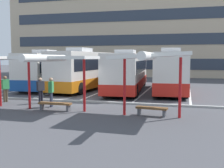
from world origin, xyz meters
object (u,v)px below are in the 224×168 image
Objects in this scene: coach_bus_1 at (86,70)px; waiting_shelter_1 at (53,59)px; coach_bus_3 at (170,72)px; waiting_passenger_2 at (5,87)px; coach_bus_2 at (128,72)px; waiting_shelter_2 at (151,57)px; waiting_passenger_1 at (51,90)px; bench_2 at (152,109)px; coach_bus_0 at (51,71)px; bench_1 at (55,104)px; waiting_passenger_0 at (41,89)px.

coach_bus_1 reaches higher than waiting_shelter_1.
coach_bus_3 reaches higher than waiting_passenger_2.
coach_bus_2 reaches higher than waiting_passenger_2.
waiting_shelter_2 is at bearing -13.47° from waiting_passenger_2.
waiting_passenger_2 is at bearing 166.50° from waiting_passenger_1.
waiting_passenger_1 is (-6.42, -9.40, -0.68)m from coach_bus_3.
coach_bus_0 is at bearing 136.12° from bench_2.
coach_bus_2 is at bearing 79.48° from bench_1.
waiting_passenger_1 is at bearing -62.64° from coach_bus_0.
coach_bus_2 is at bearing 108.06° from bench_2.
coach_bus_3 reaches higher than waiting_shelter_1.
coach_bus_1 is at bearing 124.20° from waiting_shelter_2.
bench_2 is at bearing 90.00° from waiting_shelter_2.
coach_bus_2 is 6.56× the size of bench_1.
bench_2 is at bearing -0.11° from bench_1.
coach_bus_3 is 2.12× the size of waiting_shelter_2.
waiting_passenger_0 is at bearing -66.68° from coach_bus_0.
coach_bus_0 reaches higher than bench_2.
coach_bus_2 is 7.53× the size of waiting_passenger_0.
waiting_passenger_1 is (1.22, -9.32, -0.73)m from coach_bus_1.
waiting_shelter_1 is at bearing -100.43° from coach_bus_2.
bench_1 is 5.00m from waiting_passenger_2.
coach_bus_1 is at bearing 89.60° from waiting_passenger_0.
coach_bus_0 is 12.21m from bench_1.
coach_bus_2 is (7.70, -0.20, -0.02)m from coach_bus_0.
waiting_passenger_2 is at bearing 166.53° from waiting_shelter_2.
waiting_shelter_2 is 2.87× the size of waiting_passenger_1.
waiting_shelter_2 reaches higher than bench_1.
waiting_passenger_2 is at bearing 156.21° from waiting_shelter_1.
coach_bus_3 reaches higher than coach_bus_2.
coach_bus_0 is 3.80m from coach_bus_1.
coach_bus_2 is at bearing 178.88° from coach_bus_3.
coach_bus_3 reaches higher than waiting_shelter_2.
coach_bus_1 is 6.30× the size of waiting_passenger_2.
bench_1 is 1.43m from waiting_passenger_1.
coach_bus_1 reaches higher than waiting_passenger_2.
bench_2 is (0.00, 0.45, -2.62)m from waiting_shelter_2.
coach_bus_1 is at bearing 72.76° from waiting_passenger_2.
coach_bus_3 reaches higher than waiting_passenger_0.
coach_bus_1 is 2.17× the size of waiting_shelter_2.
coach_bus_2 is at bearing -1.48° from coach_bus_0.
coach_bus_0 is 2.44× the size of waiting_shelter_1.
coach_bus_3 is 6.09× the size of waiting_passenger_1.
waiting_shelter_1 is 2.52m from bench_1.
coach_bus_0 reaches higher than waiting_passenger_0.
waiting_passenger_2 is (-6.52, -8.56, -0.65)m from coach_bus_2.
waiting_shelter_1 is 2.74× the size of waiting_passenger_0.
coach_bus_0 reaches higher than waiting_passenger_1.
waiting_passenger_0 is 0.95× the size of waiting_passenger_2.
waiting_shelter_2 is (11.12, -11.14, 1.28)m from coach_bus_0.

